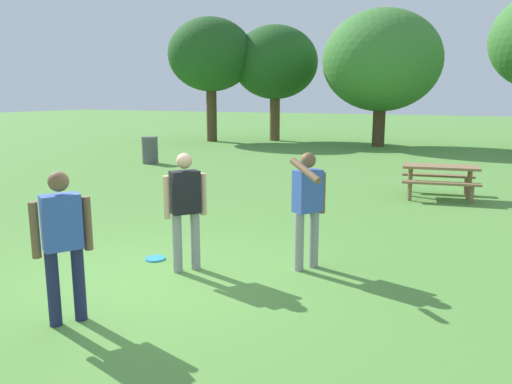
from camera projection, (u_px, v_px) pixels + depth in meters
name	position (u px, v px, depth m)	size (l,w,h in m)	color
ground_plane	(159.00, 279.00, 6.62)	(120.00, 120.00, 0.00)	#568E3D
person_thrower	(308.00, 202.00, 6.85)	(0.55, 0.82, 1.64)	gray
person_catcher	(63.00, 238.00, 5.20)	(0.39, 0.53, 1.64)	#1E234C
person_bystander	(185.00, 204.00, 6.79)	(0.41, 0.50, 1.64)	gray
frisbee	(155.00, 259.00, 7.43)	(0.29, 0.29, 0.03)	#2D9EDB
picnic_table_near	(440.00, 174.00, 11.83)	(1.91, 1.67, 0.77)	olive
trash_can_beside_table	(150.00, 150.00, 17.82)	(0.59, 0.59, 0.96)	#515156
tree_tall_left	(211.00, 55.00, 25.72)	(4.39, 4.39, 6.32)	#4C3823
tree_broad_center	(275.00, 63.00, 26.21)	(4.47, 4.47, 5.99)	brown
tree_far_right	(382.00, 61.00, 23.15)	(5.47, 5.47, 6.30)	#4C3823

